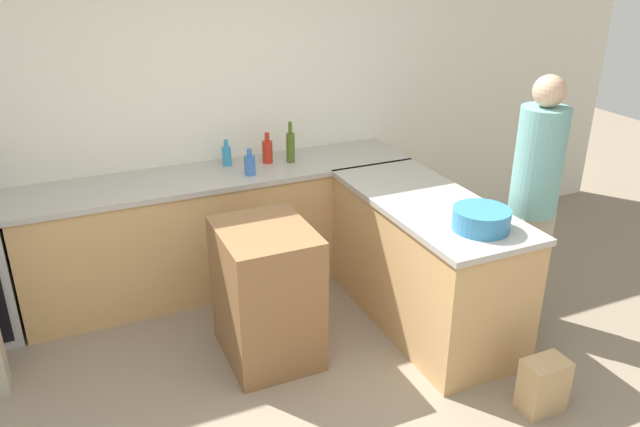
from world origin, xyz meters
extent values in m
cube|color=silver|center=(0.00, 2.31, 1.35)|extent=(8.00, 0.06, 2.70)
cube|color=tan|center=(0.00, 1.98, 0.44)|extent=(2.90, 0.60, 0.87)
cube|color=#ADA89E|center=(0.00, 1.98, 0.89)|extent=(2.93, 0.63, 0.04)
cube|color=tan|center=(1.12, 0.90, 0.44)|extent=(0.66, 1.56, 0.87)
cube|color=#ADA89E|center=(1.12, 0.90, 0.89)|extent=(0.69, 1.59, 0.04)
cube|color=brown|center=(-0.01, 0.95, 0.45)|extent=(0.55, 0.66, 0.89)
cylinder|color=teal|center=(1.15, 0.40, 0.98)|extent=(0.34, 0.34, 0.13)
cylinder|color=#475B1E|center=(0.57, 1.99, 1.03)|extent=(0.07, 0.07, 0.23)
cylinder|color=#475B1E|center=(0.57, 1.99, 1.18)|extent=(0.03, 0.03, 0.09)
cylinder|color=red|center=(0.41, 2.05, 1.00)|extent=(0.08, 0.08, 0.17)
cylinder|color=red|center=(0.41, 2.05, 1.11)|extent=(0.04, 0.04, 0.07)
cylinder|color=#338CBF|center=(0.10, 2.11, 0.98)|extent=(0.07, 0.07, 0.14)
cylinder|color=#338CBF|center=(0.10, 2.11, 1.08)|extent=(0.03, 0.03, 0.06)
cylinder|color=#386BB7|center=(0.20, 1.84, 0.98)|extent=(0.08, 0.08, 0.14)
cylinder|color=#386BB7|center=(0.20, 1.84, 1.08)|extent=(0.04, 0.04, 0.05)
cube|color=#ADA38E|center=(1.73, 0.61, 0.42)|extent=(0.28, 0.17, 0.83)
cylinder|color=#6BA39E|center=(1.73, 0.61, 1.19)|extent=(0.31, 0.31, 0.70)
sphere|color=tan|center=(1.73, 0.61, 1.64)|extent=(0.20, 0.20, 0.20)
cube|color=tan|center=(1.24, -0.19, 0.17)|extent=(0.25, 0.17, 0.33)
camera|label=1|loc=(-1.07, -2.26, 2.48)|focal=35.00mm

